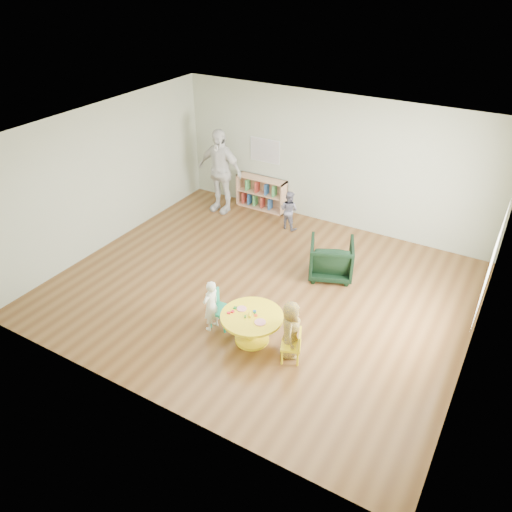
# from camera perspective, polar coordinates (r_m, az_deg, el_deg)

# --- Properties ---
(room) EXTENTS (7.10, 7.00, 2.80)m
(room) POSITION_cam_1_polar(r_m,az_deg,el_deg) (7.97, 0.68, 7.41)
(room) COLOR brown
(room) RESTS_ON ground
(activity_table) EXTENTS (0.96, 0.96, 0.52)m
(activity_table) POSITION_cam_1_polar(r_m,az_deg,el_deg) (7.63, -0.47, -7.68)
(activity_table) COLOR yellow
(activity_table) RESTS_ON ground
(kid_chair_left) EXTENTS (0.34, 0.34, 0.61)m
(kid_chair_left) POSITION_cam_1_polar(r_m,az_deg,el_deg) (7.95, -4.27, -5.96)
(kid_chair_left) COLOR #1B986F
(kid_chair_left) RESTS_ON ground
(kid_chair_right) EXTENTS (0.37, 0.37, 0.53)m
(kid_chair_right) POSITION_cam_1_polar(r_m,az_deg,el_deg) (7.35, 4.32, -10.09)
(kid_chair_right) COLOR yellow
(kid_chair_right) RESTS_ON ground
(bookshelf) EXTENTS (1.20, 0.30, 0.75)m
(bookshelf) POSITION_cam_1_polar(r_m,az_deg,el_deg) (11.59, 0.63, 7.21)
(bookshelf) COLOR tan
(bookshelf) RESTS_ON ground
(alphabet_poster) EXTENTS (0.74, 0.01, 0.54)m
(alphabet_poster) POSITION_cam_1_polar(r_m,az_deg,el_deg) (11.32, 1.04, 11.96)
(alphabet_poster) COLOR silver
(alphabet_poster) RESTS_ON ground
(armchair) EXTENTS (1.01, 1.02, 0.72)m
(armchair) POSITION_cam_1_polar(r_m,az_deg,el_deg) (9.18, 8.58, -0.29)
(armchair) COLOR black
(armchair) RESTS_ON ground
(child_left) EXTENTS (0.26, 0.35, 0.88)m
(child_left) POSITION_cam_1_polar(r_m,az_deg,el_deg) (7.82, -5.17, -5.66)
(child_left) COLOR white
(child_left) RESTS_ON ground
(child_right) EXTENTS (0.44, 0.53, 0.94)m
(child_right) POSITION_cam_1_polar(r_m,az_deg,el_deg) (7.31, 3.97, -8.39)
(child_right) COLOR yellow
(child_right) RESTS_ON ground
(toddler) EXTENTS (0.45, 0.37, 0.86)m
(toddler) POSITION_cam_1_polar(r_m,az_deg,el_deg) (10.68, 3.78, 5.25)
(toddler) COLOR #181739
(toddler) RESTS_ON ground
(adult_caretaker) EXTENTS (1.13, 0.49, 1.91)m
(adult_caretaker) POSITION_cam_1_polar(r_m,az_deg,el_deg) (11.29, -4.17, 9.69)
(adult_caretaker) COLOR silver
(adult_caretaker) RESTS_ON ground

